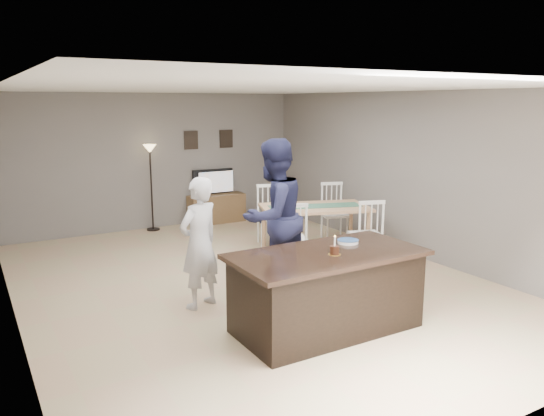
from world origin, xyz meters
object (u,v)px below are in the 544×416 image
dining_table (315,215)px  floor_lamp (150,164)px  birthday_cake (335,250)px  kitchen_island (326,291)px  woman (199,243)px  plate_stack (348,241)px  tv_console (217,209)px  television (215,182)px  man (273,217)px

dining_table → floor_lamp: bearing=139.3°
birthday_cake → dining_table: birthday_cake is taller
kitchen_island → woman: woman is taller
kitchen_island → plate_stack: 0.67m
kitchen_island → tv_console: bearing=77.8°
tv_console → plate_stack: bearing=-98.1°
tv_console → woman: (-2.15, -4.22, 0.52)m
plate_stack → woman: bearing=140.2°
tv_console → birthday_cake: 5.84m
plate_stack → floor_lamp: 5.45m
television → floor_lamp: 1.46m
dining_table → tv_console: bearing=116.5°
kitchen_island → floor_lamp: bearing=91.9°
dining_table → plate_stack: bearing=-98.0°
plate_stack → floor_lamp: (-0.63, 5.40, 0.41)m
tv_console → birthday_cake: bearing=-101.8°
kitchen_island → floor_lamp: floor_lamp is taller
kitchen_island → plate_stack: (0.44, 0.19, 0.47)m
birthday_cake → man: bearing=86.4°
woman → man: (1.06, 0.00, 0.21)m
tv_console → floor_lamp: (-1.39, 0.02, 1.03)m
man → plate_stack: size_ratio=8.22×
woman → floor_lamp: size_ratio=0.96×
kitchen_island → woman: (-0.95, 1.35, 0.37)m
tv_console → man: bearing=-104.5°
tv_console → floor_lamp: floor_lamp is taller
woman → floor_lamp: (0.76, 4.24, 0.51)m
man → plate_stack: 1.21m
birthday_cake → kitchen_island: bearing=97.2°
tv_console → dining_table: bearing=-82.1°
dining_table → television: bearing=116.3°
television → floor_lamp: size_ratio=0.53×
tv_console → man: man is taller
tv_console → birthday_cake: size_ratio=5.57×
kitchen_island → floor_lamp: (-0.19, 5.59, 0.87)m
woman → plate_stack: woman is taller
man → dining_table: size_ratio=0.86×
tv_console → floor_lamp: 1.73m
tv_console → dining_table: size_ratio=0.50×
tv_console → floor_lamp: bearing=179.2°
dining_table → birthday_cake: bearing=-102.5°
man → television: bearing=-121.6°
woman → plate_stack: bearing=118.4°
television → man: man is taller
birthday_cake → tv_console: bearing=78.2°
woman → plate_stack: 1.81m
woman → television: bearing=-138.4°
woman → man: man is taller
woman → birthday_cake: bearing=101.6°
birthday_cake → dining_table: bearing=58.9°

